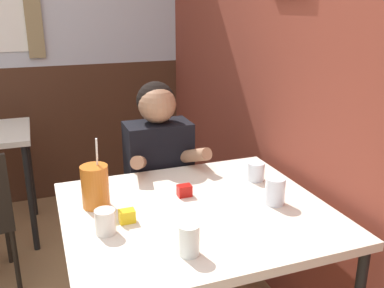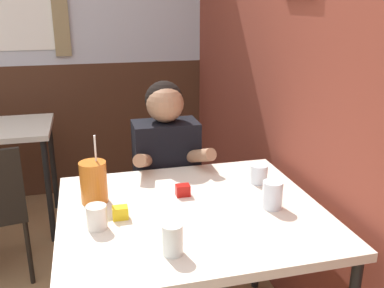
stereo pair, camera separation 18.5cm
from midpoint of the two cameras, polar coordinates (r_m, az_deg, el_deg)
The scene contains 11 objects.
brick_wall_right at distance 2.63m, azimuth 4.48°, elevation 13.52°, with size 0.08×4.32×2.70m.
back_wall at distance 3.58m, azimuth -23.55°, elevation 13.47°, with size 5.43×0.09×2.70m.
main_table at distance 1.79m, azimuth -2.43°, elevation -10.50°, with size 1.06×0.94×0.77m.
person_seated at distance 2.34m, azimuth -6.67°, elevation -5.74°, with size 0.42×0.40×1.19m.
cocktail_pitcher at distance 1.81m, azimuth -15.70°, elevation -5.51°, with size 0.11×0.11×0.30m.
glass_near_pitcher at distance 1.79m, azimuth 8.11°, elevation -6.29°, with size 0.08×0.08×0.11m.
glass_center at distance 1.45m, azimuth -4.17°, elevation -12.72°, with size 0.07×0.07×0.11m.
glass_far_side at distance 1.62m, azimuth -14.78°, elevation -10.06°, with size 0.08×0.08×0.09m.
glass_by_brick at distance 2.02m, azimuth 5.91°, elevation -3.71°, with size 0.08×0.08×0.09m.
condiment_ketchup at distance 1.86m, azimuth -3.89°, elevation -6.28°, with size 0.06×0.04×0.05m.
condiment_mustard at distance 1.68m, azimuth -11.84°, elevation -9.47°, with size 0.06×0.04×0.05m.
Camera 1 is at (0.06, -1.19, 1.57)m, focal length 40.00 mm.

